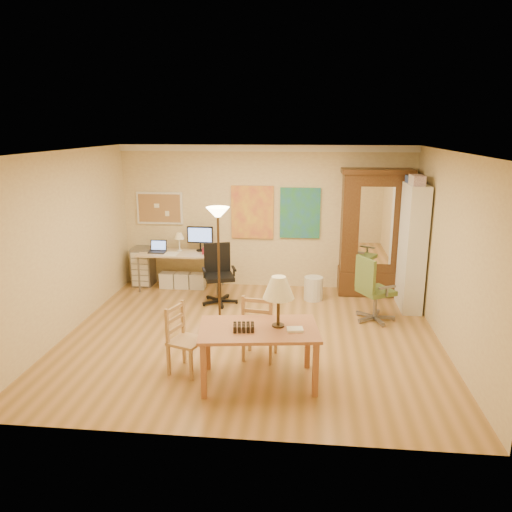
# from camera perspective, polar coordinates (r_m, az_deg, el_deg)

# --- Properties ---
(floor) EXTENTS (5.50, 5.50, 0.00)m
(floor) POSITION_cam_1_polar(r_m,az_deg,el_deg) (7.50, -0.57, -9.21)
(floor) COLOR olive
(floor) RESTS_ON ground
(crown_molding) EXTENTS (5.50, 0.08, 0.12)m
(crown_molding) POSITION_cam_1_polar(r_m,az_deg,el_deg) (9.32, 1.13, 12.22)
(crown_molding) COLOR white
(crown_molding) RESTS_ON floor
(corkboard) EXTENTS (0.90, 0.04, 0.62)m
(corkboard) POSITION_cam_1_polar(r_m,az_deg,el_deg) (9.83, -10.95, 5.40)
(corkboard) COLOR #AB7550
(corkboard) RESTS_ON floor
(art_panel_left) EXTENTS (0.80, 0.04, 1.00)m
(art_panel_left) POSITION_cam_1_polar(r_m,az_deg,el_deg) (9.47, -0.42, 5.02)
(art_panel_left) COLOR yellow
(art_panel_left) RESTS_ON floor
(art_panel_right) EXTENTS (0.75, 0.04, 0.95)m
(art_panel_right) POSITION_cam_1_polar(r_m,az_deg,el_deg) (9.42, 5.05, 4.91)
(art_panel_right) COLOR teal
(art_panel_right) RESTS_ON floor
(dining_table) EXTENTS (1.51, 1.02, 1.33)m
(dining_table) POSITION_cam_1_polar(r_m,az_deg,el_deg) (5.96, 1.14, -6.95)
(dining_table) COLOR brown
(dining_table) RESTS_ON floor
(ladder_chair_back) EXTENTS (0.47, 0.46, 0.92)m
(ladder_chair_back) POSITION_cam_1_polar(r_m,az_deg,el_deg) (6.69, 0.40, -8.27)
(ladder_chair_back) COLOR tan
(ladder_chair_back) RESTS_ON floor
(ladder_chair_left) EXTENTS (0.50, 0.51, 0.88)m
(ladder_chair_left) POSITION_cam_1_polar(r_m,az_deg,el_deg) (6.43, -8.12, -9.61)
(ladder_chair_left) COLOR tan
(ladder_chair_left) RESTS_ON floor
(torchiere_lamp) EXTENTS (0.34, 0.34, 1.89)m
(torchiere_lamp) POSITION_cam_1_polar(r_m,az_deg,el_deg) (7.36, -4.35, 2.70)
(torchiere_lamp) COLOR #3A2917
(torchiere_lamp) RESTS_ON floor
(computer_desk) EXTENTS (1.58, 0.69, 1.20)m
(computer_desk) POSITION_cam_1_polar(r_m,az_deg,el_deg) (9.62, -8.29, -1.17)
(computer_desk) COLOR #C9B493
(computer_desk) RESTS_ON floor
(office_chair_black) EXTENTS (0.64, 0.64, 1.05)m
(office_chair_black) POSITION_cam_1_polar(r_m,az_deg,el_deg) (8.81, -4.24, -3.61)
(office_chair_black) COLOR black
(office_chair_black) RESTS_ON floor
(office_chair_green) EXTENTS (0.66, 0.66, 1.06)m
(office_chair_green) POSITION_cam_1_polar(r_m,az_deg,el_deg) (8.21, 13.26, -5.33)
(office_chair_green) COLOR slate
(office_chair_green) RESTS_ON floor
(drawer_cart) EXTENTS (0.38, 0.45, 0.75)m
(drawer_cart) POSITION_cam_1_polar(r_m,az_deg,el_deg) (9.99, -12.75, -1.15)
(drawer_cart) COLOR slate
(drawer_cart) RESTS_ON floor
(armoire) EXTENTS (1.25, 0.59, 2.30)m
(armoire) POSITION_cam_1_polar(r_m,az_deg,el_deg) (9.36, 13.24, 1.71)
(armoire) COLOR #3C1D10
(armoire) RESTS_ON floor
(bookshelf) EXTENTS (0.32, 0.85, 2.12)m
(bookshelf) POSITION_cam_1_polar(r_m,az_deg,el_deg) (8.75, 17.40, 0.90)
(bookshelf) COLOR white
(bookshelf) RESTS_ON floor
(wastebin) EXTENTS (0.34, 0.34, 0.42)m
(wastebin) POSITION_cam_1_polar(r_m,az_deg,el_deg) (9.01, 6.58, -3.70)
(wastebin) COLOR silver
(wastebin) RESTS_ON floor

